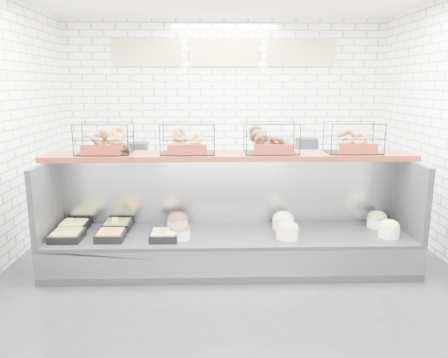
{
  "coord_description": "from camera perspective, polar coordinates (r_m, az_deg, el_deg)",
  "views": [
    {
      "loc": [
        -0.19,
        -4.29,
        2.0
      ],
      "look_at": [
        -0.06,
        0.45,
        0.98
      ],
      "focal_mm": 35.0,
      "sensor_mm": 36.0,
      "label": 1
    }
  ],
  "objects": [
    {
      "name": "ground",
      "position": [
        4.74,
        0.96,
        -12.84
      ],
      "size": [
        5.5,
        5.5,
        0.0
      ],
      "primitive_type": "plane",
      "color": "black",
      "rests_on": "ground"
    },
    {
      "name": "room_shell",
      "position": [
        4.9,
        0.73,
        12.8
      ],
      "size": [
        5.02,
        5.51,
        3.01
      ],
      "color": "white",
      "rests_on": "ground"
    },
    {
      "name": "display_case",
      "position": [
        4.93,
        0.66,
        -7.73
      ],
      "size": [
        4.0,
        0.9,
        1.2
      ],
      "color": "black",
      "rests_on": "ground"
    },
    {
      "name": "bagel_shelf",
      "position": [
        4.85,
        0.79,
        4.73
      ],
      "size": [
        4.1,
        0.5,
        0.4
      ],
      "color": "#521B11",
      "rests_on": "display_case"
    },
    {
      "name": "prep_counter",
      "position": [
        6.9,
        0.04,
        -0.68
      ],
      "size": [
        4.0,
        0.6,
        1.2
      ],
      "color": "#93969B",
      "rests_on": "ground"
    }
  ]
}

